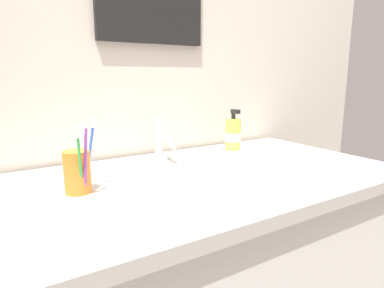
# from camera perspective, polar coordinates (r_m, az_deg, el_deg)

# --- Properties ---
(tiled_wall_back) EXTENTS (2.40, 0.04, 2.40)m
(tiled_wall_back) POSITION_cam_1_polar(r_m,az_deg,el_deg) (1.29, -7.32, 13.25)
(tiled_wall_back) COLOR beige
(tiled_wall_back) RESTS_ON ground
(sink_basin) EXTENTS (0.48, 0.48, 0.11)m
(sink_basin) POSITION_cam_1_polar(r_m,az_deg,el_deg) (1.00, 0.92, -7.46)
(sink_basin) COLOR white
(sink_basin) RESTS_ON vanity_counter
(faucet) EXTENTS (0.02, 0.16, 0.14)m
(faucet) POSITION_cam_1_polar(r_m,az_deg,el_deg) (1.17, -5.27, 0.79)
(faucet) COLOR silver
(faucet) RESTS_ON sink_basin
(toothbrush_cup) EXTENTS (0.07, 0.07, 0.11)m
(toothbrush_cup) POSITION_cam_1_polar(r_m,az_deg,el_deg) (0.88, -18.97, -4.53)
(toothbrush_cup) COLOR orange
(toothbrush_cup) RESTS_ON vanity_counter
(toothbrush_blue) EXTENTS (0.04, 0.01, 0.18)m
(toothbrush_blue) POSITION_cam_1_polar(r_m,az_deg,el_deg) (0.89, -16.96, -0.78)
(toothbrush_blue) COLOR blue
(toothbrush_blue) RESTS_ON toothbrush_cup
(toothbrush_green) EXTENTS (0.02, 0.05, 0.17)m
(toothbrush_green) POSITION_cam_1_polar(r_m,az_deg,el_deg) (0.83, -18.61, -2.10)
(toothbrush_green) COLOR green
(toothbrush_green) RESTS_ON toothbrush_cup
(toothbrush_purple) EXTENTS (0.01, 0.04, 0.18)m
(toothbrush_purple) POSITION_cam_1_polar(r_m,az_deg,el_deg) (0.84, -17.77, -1.61)
(toothbrush_purple) COLOR purple
(toothbrush_purple) RESTS_ON toothbrush_cup
(soap_dispenser) EXTENTS (0.06, 0.06, 0.16)m
(soap_dispenser) POSITION_cam_1_polar(r_m,az_deg,el_deg) (1.33, 6.99, 1.65)
(soap_dispenser) COLOR #DBCC4C
(soap_dispenser) RESTS_ON vanity_counter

